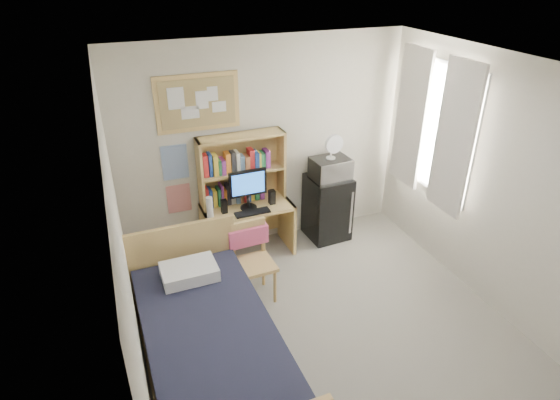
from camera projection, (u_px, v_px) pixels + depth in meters
name	position (u px, v px, depth m)	size (l,w,h in m)	color
floor	(337.00, 343.00, 4.60)	(3.60, 4.20, 0.02)	gray
ceiling	(358.00, 76.00, 3.37)	(3.60, 4.20, 0.02)	white
wall_back	(265.00, 145.00, 5.71)	(3.60, 0.04, 2.60)	beige
wall_left	(127.00, 276.00, 3.41)	(0.04, 4.20, 2.60)	beige
wall_right	(510.00, 195.00, 4.55)	(0.04, 4.20, 2.60)	beige
window_unit	(433.00, 128.00, 5.38)	(0.10, 1.40, 1.70)	white
curtain_left	(454.00, 140.00, 5.05)	(0.04, 0.55, 1.70)	white
curtain_right	(410.00, 118.00, 5.71)	(0.04, 0.55, 1.70)	white
bulletin_board	(198.00, 103.00, 5.16)	(0.94, 0.03, 0.64)	tan
poster_wave	(175.00, 162.00, 5.38)	(0.30, 0.01, 0.42)	#2A58A9
poster_japan	(179.00, 198.00, 5.60)	(0.28, 0.01, 0.36)	red
desk	(248.00, 230.00, 5.81)	(1.09, 0.54, 0.68)	#DAB66A
desk_chair	(255.00, 264.00, 4.99)	(0.44, 0.44, 0.89)	#D9B267
mini_fridge	(327.00, 207.00, 6.14)	(0.51, 0.51, 0.86)	black
bed	(212.00, 354.00, 4.07)	(1.09, 2.18, 0.60)	black
hutch	(242.00, 169.00, 5.57)	(1.04, 0.27, 0.85)	#DAB66A
monitor	(248.00, 190.00, 5.49)	(0.45, 0.04, 0.48)	black
keyboard	(252.00, 212.00, 5.48)	(0.42, 0.13, 0.02)	black
speaker_left	(224.00, 206.00, 5.46)	(0.07, 0.07, 0.17)	black
speaker_right	(272.00, 197.00, 5.66)	(0.07, 0.07, 0.18)	black
water_bottle	(210.00, 207.00, 5.35)	(0.07, 0.07, 0.26)	white
hoodie	(247.00, 235.00, 5.04)	(0.44, 0.13, 0.21)	#EC5A88
microwave	(330.00, 168.00, 5.86)	(0.46, 0.35, 0.27)	silver
desk_fan	(331.00, 147.00, 5.73)	(0.23, 0.23, 0.29)	white
pillow	(189.00, 272.00, 4.51)	(0.53, 0.37, 0.13)	white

